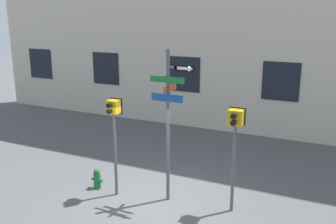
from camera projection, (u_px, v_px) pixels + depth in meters
name	position (u px, v px, depth m)	size (l,w,h in m)	color
ground_plane	(154.00, 204.00, 9.80)	(60.00, 60.00, 0.00)	#515154
street_sign_pole	(170.00, 114.00, 9.40)	(1.19, 0.70, 4.01)	#4C4C51
pedestrian_signal_left	(114.00, 122.00, 9.77)	(0.36, 0.40, 2.70)	#4C4C51
pedestrian_signal_right	(235.00, 132.00, 8.92)	(0.40, 0.40, 2.67)	#4C4C51
fire_hydrant	(97.00, 179.00, 10.62)	(0.36, 0.20, 0.59)	#196028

